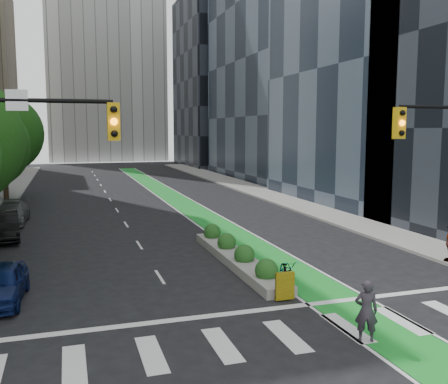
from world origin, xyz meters
TOP-DOWN VIEW (x-y plane):
  - ground at (0.00, 0.00)m, footprint 160.00×160.00m
  - sidewalk_right at (11.80, 25.00)m, footprint 3.60×90.00m
  - bike_lane_paint at (3.00, 30.00)m, footprint 2.20×70.00m
  - building_glass_far at (21.00, 45.00)m, footprint 14.00×24.00m
  - building_dark_end at (20.00, 68.00)m, footprint 14.00×18.00m
  - tree_far at (-11.00, 32.00)m, footprint 6.60×6.60m
  - median_planter at (1.20, 7.04)m, footprint 1.20×10.26m
  - bicycle at (2.25, 3.85)m, footprint 0.81×1.80m
  - cyclist at (2.00, -2.00)m, footprint 0.78×0.66m
  - parked_car_left_near at (-8.36, 4.67)m, footprint 1.83×4.07m
  - parked_car_left_mid at (-9.50, 15.63)m, footprint 2.22×4.91m
  - parked_car_left_far at (-9.50, 20.47)m, footprint 2.13×4.84m

SIDE VIEW (x-z plane):
  - ground at x=0.00m, z-range 0.00..0.00m
  - bike_lane_paint at x=3.00m, z-range 0.00..0.01m
  - sidewalk_right at x=11.80m, z-range 0.00..0.15m
  - median_planter at x=1.20m, z-range -0.18..0.92m
  - bicycle at x=2.25m, z-range 0.00..0.91m
  - parked_car_left_near at x=-8.36m, z-range 0.00..1.36m
  - parked_car_left_far at x=-9.50m, z-range 0.00..1.38m
  - parked_car_left_mid at x=-9.50m, z-range 0.00..1.56m
  - cyclist at x=2.00m, z-range 0.00..1.81m
  - tree_far at x=-11.00m, z-range 1.19..10.20m
  - building_dark_end at x=20.00m, z-range 0.00..28.00m
  - building_glass_far at x=21.00m, z-range 0.00..42.00m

